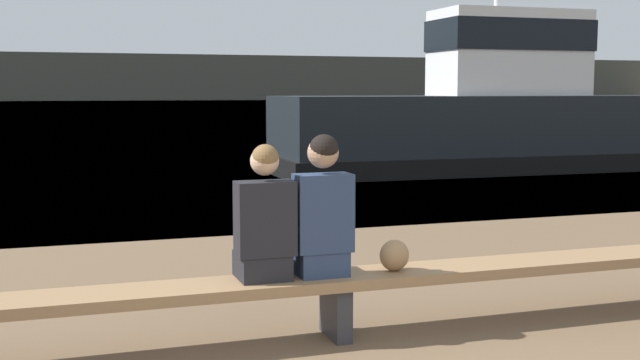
% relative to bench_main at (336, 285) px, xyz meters
% --- Properties ---
extents(water_surface, '(240.00, 240.00, 0.00)m').
position_rel_bench_main_xyz_m(water_surface, '(-0.19, 124.34, -0.40)').
color(water_surface, '#5684A3').
rests_on(water_surface, ground).
extents(far_shoreline, '(600.00, 12.00, 8.22)m').
position_rel_bench_main_xyz_m(far_shoreline, '(-0.19, 145.39, 3.72)').
color(far_shoreline, '#4C4C42').
rests_on(far_shoreline, ground).
extents(bench_main, '(8.20, 0.48, 0.47)m').
position_rel_bench_main_xyz_m(bench_main, '(0.00, 0.00, 0.00)').
color(bench_main, '#8E6B47').
rests_on(bench_main, ground).
extents(person_left, '(0.41, 0.39, 0.98)m').
position_rel_bench_main_xyz_m(person_left, '(-0.54, 0.00, 0.50)').
color(person_left, black).
rests_on(person_left, bench_main).
extents(person_right, '(0.41, 0.40, 1.04)m').
position_rel_bench_main_xyz_m(person_right, '(-0.11, 0.00, 0.54)').
color(person_right, navy).
rests_on(person_right, bench_main).
extents(shopping_bag, '(0.23, 0.19, 0.24)m').
position_rel_bench_main_xyz_m(shopping_bag, '(0.46, -0.02, 0.19)').
color(shopping_bag, '#9E754C').
rests_on(shopping_bag, bench_main).
extents(tugboat_red, '(10.00, 2.94, 6.78)m').
position_rel_bench_main_xyz_m(tugboat_red, '(7.63, 10.67, 0.75)').
color(tugboat_red, black).
rests_on(tugboat_red, water_surface).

